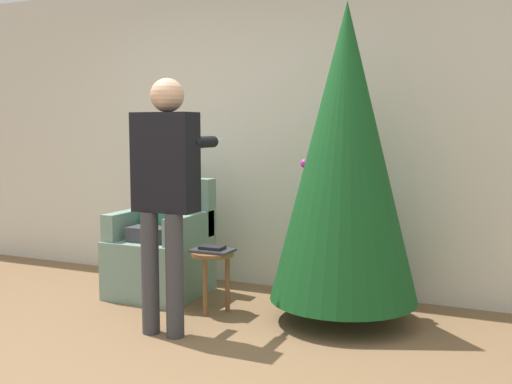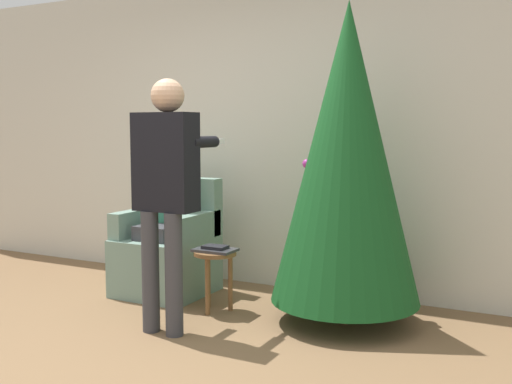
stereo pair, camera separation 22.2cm
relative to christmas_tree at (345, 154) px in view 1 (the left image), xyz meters
The scene contains 9 objects.
ground_plane 2.19m from the christmas_tree, 123.58° to the right, with size 14.00×14.00×0.00m, color brown.
wall_back 1.24m from the christmas_tree, 144.65° to the left, with size 8.00×0.06×2.70m.
christmas_tree is the anchor object (origin of this frame).
armchair 1.82m from the christmas_tree, behind, with size 0.71×0.71×0.97m.
person_seated 1.67m from the christmas_tree, behind, with size 0.36×0.46×1.30m.
person_standing 1.27m from the christmas_tree, 144.74° to the right, with size 0.45×0.57×1.73m.
side_stool 1.30m from the christmas_tree, 169.10° to the right, with size 0.33×0.33×0.46m.
laptop 1.24m from the christmas_tree, 169.10° to the right, with size 0.31×0.21×0.02m.
book 1.22m from the christmas_tree, 169.10° to the right, with size 0.18×0.13×0.02m.
Camera 1 is at (2.16, -2.61, 1.40)m, focal length 42.00 mm.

